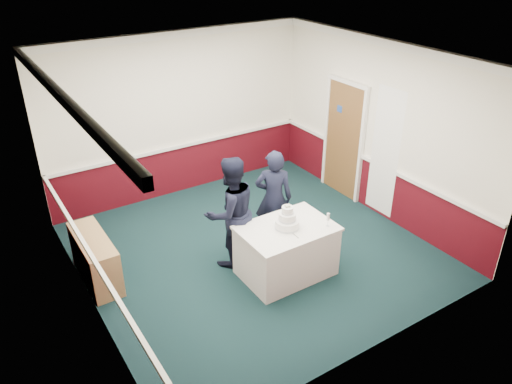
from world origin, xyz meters
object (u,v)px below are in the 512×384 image
cake_knife (294,234)px  person_woman (274,198)px  wedding_cake (287,221)px  sideboard (95,259)px  cake_table (286,250)px  person_man (231,212)px  champagne_flute (328,218)px

cake_knife → person_woman: person_woman is taller
wedding_cake → person_woman: size_ratio=0.23×
sideboard → wedding_cake: bearing=-29.9°
cake_table → person_man: 0.97m
person_woman → person_man: bearing=40.7°
person_man → champagne_flute: bearing=134.2°
wedding_cake → champagne_flute: (0.50, -0.28, 0.03)m
sideboard → champagne_flute: bearing=-29.8°
cake_table → wedding_cake: bearing=90.0°
cake_table → person_man: (-0.51, 0.69, 0.46)m
cake_knife → champagne_flute: bearing=-7.8°
cake_knife → person_man: bearing=119.3°
wedding_cake → person_woman: (0.32, 0.79, -0.10)m
cake_knife → person_woman: 1.05m
wedding_cake → person_man: size_ratio=0.21×
cake_knife → champagne_flute: (0.53, -0.08, 0.14)m
cake_knife → person_woman: (0.35, 0.99, 0.01)m
cake_knife → person_man: size_ratio=0.13×
sideboard → cake_knife: size_ratio=5.45×
sideboard → champagne_flute: champagne_flute is taller
cake_knife → person_man: 1.01m
cake_table → wedding_cake: (-0.00, 0.00, 0.50)m
champagne_flute → wedding_cake: bearing=150.8°
cake_knife → sideboard: bearing=147.0°
sideboard → cake_table: cake_table is taller
person_woman → sideboard: bearing=21.4°
wedding_cake → champagne_flute: wedding_cake is taller
cake_table → champagne_flute: 0.78m
cake_table → champagne_flute: (0.50, -0.28, 0.53)m
cake_knife → wedding_cake: bearing=82.2°
cake_knife → person_man: (-0.48, 0.89, 0.07)m
cake_table → wedding_cake: wedding_cake is taller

